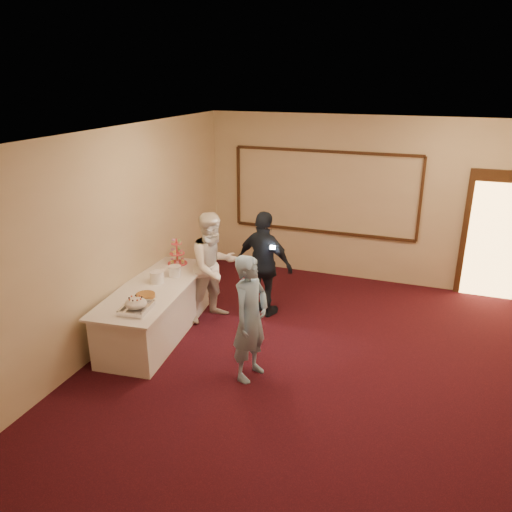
{
  "coord_description": "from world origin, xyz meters",
  "views": [
    {
      "loc": [
        1.12,
        -5.42,
        3.66
      ],
      "look_at": [
        -1.23,
        1.0,
        1.15
      ],
      "focal_mm": 35.0,
      "sensor_mm": 36.0,
      "label": 1
    }
  ],
  "objects_px": {
    "buffet_table": "(156,310)",
    "plate_stack_a": "(157,277)",
    "woman": "(214,267)",
    "pavlova_tray": "(136,305)",
    "tart": "(146,296)",
    "plate_stack_b": "(175,271)",
    "guest": "(264,264)",
    "man": "(250,318)",
    "cupcake_stand": "(177,254)"
  },
  "relations": [
    {
      "from": "plate_stack_b",
      "to": "woman",
      "type": "relative_size",
      "value": 0.11
    },
    {
      "from": "buffet_table",
      "to": "plate_stack_a",
      "type": "relative_size",
      "value": 11.75
    },
    {
      "from": "plate_stack_a",
      "to": "pavlova_tray",
      "type": "bearing_deg",
      "value": -75.87
    },
    {
      "from": "man",
      "to": "guest",
      "type": "bearing_deg",
      "value": 27.25
    },
    {
      "from": "buffet_table",
      "to": "woman",
      "type": "xyz_separation_m",
      "value": [
        0.59,
        0.78,
        0.47
      ]
    },
    {
      "from": "plate_stack_b",
      "to": "woman",
      "type": "bearing_deg",
      "value": 34.49
    },
    {
      "from": "buffet_table",
      "to": "plate_stack_a",
      "type": "xyz_separation_m",
      "value": [
        -0.03,
        0.14,
        0.47
      ]
    },
    {
      "from": "buffet_table",
      "to": "plate_stack_a",
      "type": "bearing_deg",
      "value": 103.26
    },
    {
      "from": "plate_stack_b",
      "to": "tart",
      "type": "bearing_deg",
      "value": -89.72
    },
    {
      "from": "buffet_table",
      "to": "cupcake_stand",
      "type": "relative_size",
      "value": 5.37
    },
    {
      "from": "buffet_table",
      "to": "guest",
      "type": "distance_m",
      "value": 1.79
    },
    {
      "from": "pavlova_tray",
      "to": "guest",
      "type": "xyz_separation_m",
      "value": [
        1.08,
        1.94,
        0.0
      ]
    },
    {
      "from": "pavlova_tray",
      "to": "plate_stack_b",
      "type": "relative_size",
      "value": 2.58
    },
    {
      "from": "woman",
      "to": "tart",
      "type": "bearing_deg",
      "value": -170.63
    },
    {
      "from": "buffet_table",
      "to": "pavlova_tray",
      "type": "height_order",
      "value": "pavlova_tray"
    },
    {
      "from": "tart",
      "to": "man",
      "type": "relative_size",
      "value": 0.19
    },
    {
      "from": "plate_stack_a",
      "to": "woman",
      "type": "relative_size",
      "value": 0.12
    },
    {
      "from": "buffet_table",
      "to": "pavlova_tray",
      "type": "bearing_deg",
      "value": -75.71
    },
    {
      "from": "man",
      "to": "guest",
      "type": "relative_size",
      "value": 0.96
    },
    {
      "from": "pavlova_tray",
      "to": "woman",
      "type": "distance_m",
      "value": 1.59
    },
    {
      "from": "buffet_table",
      "to": "cupcake_stand",
      "type": "height_order",
      "value": "cupcake_stand"
    },
    {
      "from": "guest",
      "to": "woman",
      "type": "bearing_deg",
      "value": 44.02
    },
    {
      "from": "plate_stack_a",
      "to": "man",
      "type": "distance_m",
      "value": 1.86
    },
    {
      "from": "woman",
      "to": "pavlova_tray",
      "type": "bearing_deg",
      "value": -162.33
    },
    {
      "from": "woman",
      "to": "guest",
      "type": "height_order",
      "value": "woman"
    },
    {
      "from": "man",
      "to": "guest",
      "type": "height_order",
      "value": "guest"
    },
    {
      "from": "cupcake_stand",
      "to": "plate_stack_b",
      "type": "relative_size",
      "value": 2.34
    },
    {
      "from": "tart",
      "to": "plate_stack_b",
      "type": "bearing_deg",
      "value": 90.28
    },
    {
      "from": "plate_stack_a",
      "to": "woman",
      "type": "height_order",
      "value": "woman"
    },
    {
      "from": "tart",
      "to": "man",
      "type": "xyz_separation_m",
      "value": [
        1.59,
        -0.16,
        0.02
      ]
    },
    {
      "from": "guest",
      "to": "buffet_table",
      "type": "bearing_deg",
      "value": 56.72
    },
    {
      "from": "pavlova_tray",
      "to": "cupcake_stand",
      "type": "height_order",
      "value": "cupcake_stand"
    },
    {
      "from": "plate_stack_a",
      "to": "guest",
      "type": "distance_m",
      "value": 1.67
    },
    {
      "from": "cupcake_stand",
      "to": "woman",
      "type": "distance_m",
      "value": 0.73
    },
    {
      "from": "guest",
      "to": "cupcake_stand",
      "type": "bearing_deg",
      "value": 24.02
    },
    {
      "from": "man",
      "to": "buffet_table",
      "type": "bearing_deg",
      "value": 85.53
    },
    {
      "from": "plate_stack_b",
      "to": "man",
      "type": "height_order",
      "value": "man"
    },
    {
      "from": "plate_stack_a",
      "to": "plate_stack_b",
      "type": "distance_m",
      "value": 0.33
    },
    {
      "from": "plate_stack_a",
      "to": "guest",
      "type": "relative_size",
      "value": 0.12
    },
    {
      "from": "woman",
      "to": "buffet_table",
      "type": "bearing_deg",
      "value": 174.89
    },
    {
      "from": "pavlova_tray",
      "to": "guest",
      "type": "bearing_deg",
      "value": 60.84
    },
    {
      "from": "tart",
      "to": "pavlova_tray",
      "type": "bearing_deg",
      "value": -75.87
    },
    {
      "from": "buffet_table",
      "to": "plate_stack_b",
      "type": "bearing_deg",
      "value": 77.61
    },
    {
      "from": "plate_stack_b",
      "to": "guest",
      "type": "xyz_separation_m",
      "value": [
        1.18,
        0.73,
        -0.0
      ]
    },
    {
      "from": "plate_stack_a",
      "to": "tart",
      "type": "distance_m",
      "value": 0.55
    },
    {
      "from": "plate_stack_a",
      "to": "plate_stack_b",
      "type": "relative_size",
      "value": 1.07
    },
    {
      "from": "buffet_table",
      "to": "pavlova_tray",
      "type": "xyz_separation_m",
      "value": [
        0.19,
        -0.76,
        0.46
      ]
    },
    {
      "from": "plate_stack_b",
      "to": "plate_stack_a",
      "type": "bearing_deg",
      "value": -113.35
    },
    {
      "from": "pavlova_tray",
      "to": "man",
      "type": "xyz_separation_m",
      "value": [
        1.5,
        0.21,
        -0.03
      ]
    },
    {
      "from": "woman",
      "to": "guest",
      "type": "relative_size",
      "value": 1.01
    }
  ]
}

